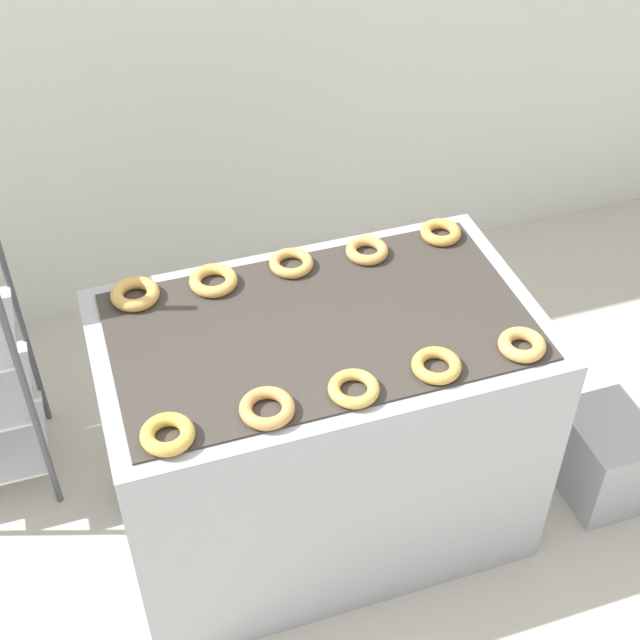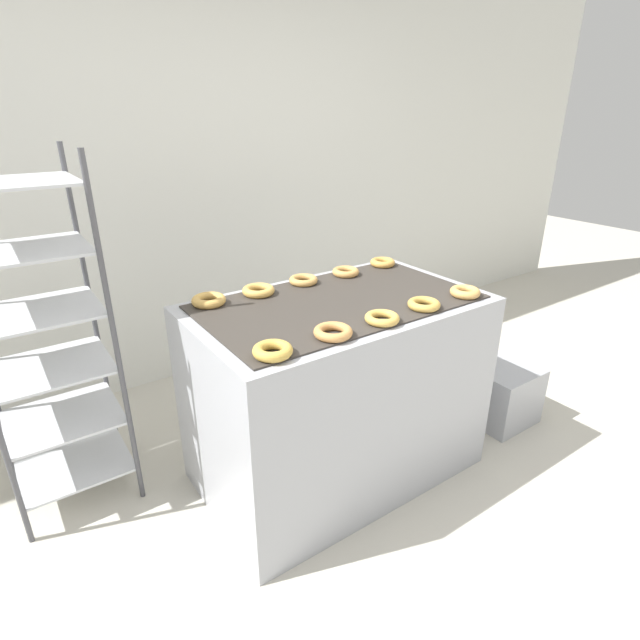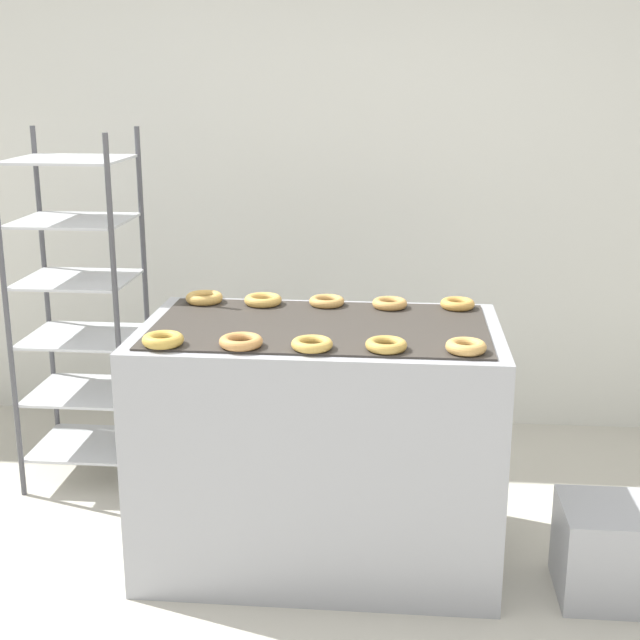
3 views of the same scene
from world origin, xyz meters
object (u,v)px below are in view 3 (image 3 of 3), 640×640
Objects in this scene: fryer_machine at (320,443)px; donut_far_center at (328,301)px; donut_near_leftmost at (163,340)px; donut_near_right at (386,345)px; donut_near_rightmost at (466,347)px; donut_near_left at (241,342)px; donut_near_center at (313,344)px; donut_far_leftmost at (204,298)px; baking_rack_cart at (80,309)px; donut_far_rightmost at (457,304)px; donut_far_left at (263,300)px; glaze_bin at (610,551)px; donut_far_right at (390,303)px.

donut_far_center is (0.00, 0.30, 0.49)m from fryer_machine.
donut_near_leftmost is 0.77m from donut_near_right.
donut_far_center is (-0.52, 0.58, -0.00)m from donut_near_rightmost.
donut_near_rightmost is (0.77, 0.01, 0.00)m from donut_near_left.
donut_far_center is (0.00, 0.59, -0.00)m from donut_near_center.
donut_near_leftmost is 0.95× the size of donut_far_leftmost.
donut_far_leftmost reaches higher than donut_near_right.
baking_rack_cart is at bearing 152.63° from fryer_machine.
donut_near_rightmost reaches higher than fryer_machine.
donut_far_rightmost reaches higher than donut_near_center.
donut_near_left is 0.64m from donut_far_leftmost.
donut_near_right is at bearing 1.30° from donut_near_leftmost.
donut_far_left is at bearing -177.66° from donut_far_center.
donut_far_rightmost is (0.77, 0.59, 0.00)m from donut_near_left.
donut_far_center is (0.26, 0.01, -0.00)m from donut_far_left.
donut_near_left reaches higher than donut_near_center.
donut_near_leftmost reaches higher than donut_far_rightmost.
donut_near_rightmost reaches higher than glaze_bin.
donut_near_left is (-0.25, -0.29, 0.49)m from fryer_machine.
glaze_bin is at bearing 5.82° from donut_near_right.
donut_near_right is (-0.83, -0.08, 0.79)m from glaze_bin.
donut_far_rightmost is (0.52, 0.59, 0.00)m from donut_near_center.
donut_near_left is at bearing -131.13° from donut_far_right.
donut_near_leftmost is 0.97m from donut_far_right.
donut_near_center is 0.95× the size of donut_far_leftmost.
baking_rack_cart is 0.95m from donut_far_left.
donut_far_center is at bearing -179.78° from donut_far_rightmost.
donut_far_right is at bearing -12.60° from baking_rack_cart.
donut_far_rightmost is (1.67, -0.30, 0.14)m from baking_rack_cart.
donut_far_right is at bearing -176.51° from donut_far_rightmost.
glaze_bin is 1.34m from donut_near_center.
donut_near_rightmost is (0.52, -0.28, 0.49)m from fryer_machine.
donut_far_left is at bearing 143.88° from donut_near_rightmost.
donut_near_rightmost is at bearing -64.77° from donut_far_right.
donut_near_leftmost reaches higher than donut_near_center.
donut_near_left and donut_far_right have the same top height.
fryer_machine is 0.77m from donut_near_rightmost.
donut_far_center is 0.25m from donut_far_right.
glaze_bin is 1.79m from donut_near_leftmost.
donut_far_rightmost is (0.27, 0.02, 0.00)m from donut_far_right.
donut_far_left reaches higher than fryer_machine.
donut_near_rightmost is at bearing 0.95° from donut_near_leftmost.
donut_far_left is at bearing 132.33° from fryer_machine.
glaze_bin is 1.09m from donut_far_rightmost.
donut_far_rightmost reaches higher than donut_far_center.
baking_rack_cart reaches higher than donut_far_leftmost.
donut_far_left reaches higher than donut_near_left.
donut_far_leftmost reaches higher than donut_far_center.
glaze_bin is 2.54× the size of donut_near_leftmost.
donut_near_left is 1.00× the size of donut_far_leftmost.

